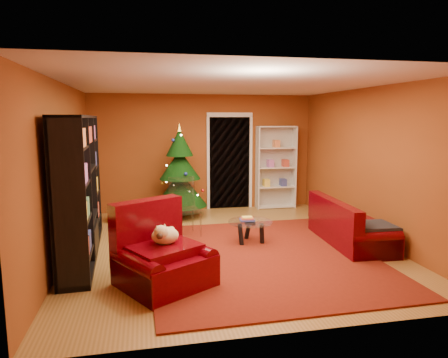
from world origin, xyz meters
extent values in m
cube|color=olive|center=(0.00, 0.00, -0.03)|extent=(5.00, 5.50, 0.05)
cube|color=silver|center=(0.00, 0.00, 2.62)|extent=(5.00, 5.50, 0.05)
cube|color=brown|center=(0.00, 2.77, 1.30)|extent=(5.00, 0.05, 2.60)
cube|color=brown|center=(-2.52, 0.00, 1.30)|extent=(0.05, 5.50, 2.60)
cube|color=brown|center=(2.52, 0.00, 1.30)|extent=(0.05, 5.50, 2.60)
cube|color=maroon|center=(0.36, -0.60, 0.01)|extent=(3.35, 3.89, 0.02)
cube|color=#1D6379|center=(-1.89, 1.98, 0.15)|extent=(0.30, 0.30, 0.30)
cube|color=#296434|center=(-0.83, 2.03, 0.14)|extent=(0.37, 0.37, 0.28)
cube|color=maroon|center=(-0.82, 2.59, 0.10)|extent=(0.23, 0.23, 0.21)
camera|label=1|loc=(-1.32, -6.17, 2.07)|focal=32.00mm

